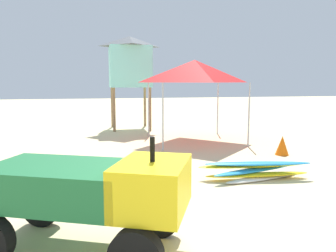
# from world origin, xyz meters

# --- Properties ---
(ground) EXTENTS (80.00, 80.00, 0.00)m
(ground) POSITION_xyz_m (0.00, 0.00, 0.00)
(ground) COLOR beige
(utility_cart) EXTENTS (2.81, 2.13, 1.50)m
(utility_cart) POSITION_xyz_m (-2.11, 0.46, 0.78)
(utility_cart) COLOR #1E6B38
(utility_cart) RESTS_ON ground
(surfboard_pile) EXTENTS (2.50, 0.86, 0.40)m
(surfboard_pile) POSITION_xyz_m (1.42, 2.91, 0.21)
(surfboard_pile) COLOR white
(surfboard_pile) RESTS_ON ground
(popup_canopy) EXTENTS (2.94, 2.94, 2.92)m
(popup_canopy) POSITION_xyz_m (1.45, 7.86, 2.52)
(popup_canopy) COLOR #B2B2B7
(popup_canopy) RESTS_ON ground
(lifeguard_tower) EXTENTS (1.98, 1.98, 4.15)m
(lifeguard_tower) POSITION_xyz_m (-0.49, 11.50, 3.03)
(lifeguard_tower) COLOR olive
(lifeguard_tower) RESTS_ON ground
(traffic_cone_near) EXTENTS (0.40, 0.40, 0.57)m
(traffic_cone_near) POSITION_xyz_m (3.31, 5.02, 0.28)
(traffic_cone_near) COLOR orange
(traffic_cone_near) RESTS_ON ground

